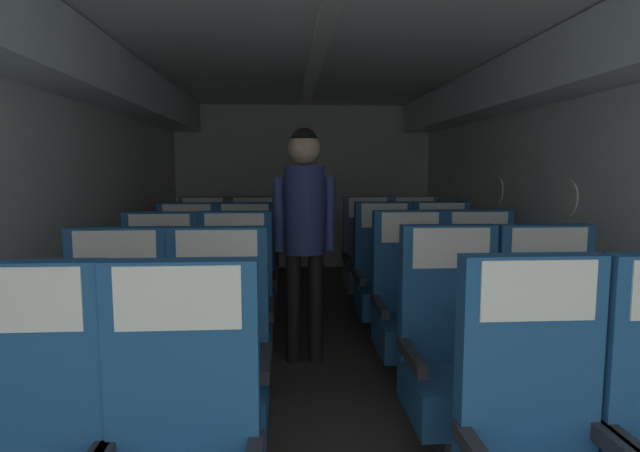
# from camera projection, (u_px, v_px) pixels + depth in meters

# --- Properties ---
(ground) EXTENTS (3.76, 7.67, 0.02)m
(ground) POSITION_uv_depth(u_px,v_px,m) (322.00, 367.00, 3.65)
(ground) COLOR #3D3833
(fuselage_shell) EXTENTS (3.64, 7.32, 2.30)m
(fuselage_shell) POSITION_uv_depth(u_px,v_px,m) (319.00, 129.00, 3.73)
(fuselage_shell) COLOR silver
(fuselage_shell) RESTS_ON ground
(seat_b_left_window) EXTENTS (0.51, 0.50, 1.11)m
(seat_b_left_window) POSITION_uv_depth(u_px,v_px,m) (114.00, 369.00, 2.40)
(seat_b_left_window) COLOR #38383D
(seat_b_left_window) RESTS_ON ground
(seat_b_left_aisle) EXTENTS (0.51, 0.50, 1.11)m
(seat_b_left_aisle) POSITION_uv_depth(u_px,v_px,m) (217.00, 367.00, 2.42)
(seat_b_left_aisle) COLOR #38383D
(seat_b_left_aisle) RESTS_ON ground
(seat_b_right_aisle) EXTENTS (0.51, 0.50, 1.11)m
(seat_b_right_aisle) POSITION_uv_depth(u_px,v_px,m) (553.00, 359.00, 2.53)
(seat_b_right_aisle) COLOR #38383D
(seat_b_right_aisle) RESTS_ON ground
(seat_b_right_window) EXTENTS (0.51, 0.50, 1.11)m
(seat_b_right_window) POSITION_uv_depth(u_px,v_px,m) (454.00, 360.00, 2.51)
(seat_b_right_window) COLOR #38383D
(seat_b_right_window) RESTS_ON ground
(seat_c_left_window) EXTENTS (0.51, 0.50, 1.11)m
(seat_c_left_window) POSITION_uv_depth(u_px,v_px,m) (159.00, 316.00, 3.27)
(seat_c_left_window) COLOR #38383D
(seat_c_left_window) RESTS_ON ground
(seat_c_left_aisle) EXTENTS (0.51, 0.50, 1.11)m
(seat_c_left_aisle) POSITION_uv_depth(u_px,v_px,m) (235.00, 313.00, 3.32)
(seat_c_left_aisle) COLOR #38383D
(seat_c_left_aisle) RESTS_ON ground
(seat_c_right_aisle) EXTENTS (0.51, 0.50, 1.11)m
(seat_c_right_aisle) POSITION_uv_depth(u_px,v_px,m) (482.00, 309.00, 3.42)
(seat_c_right_aisle) COLOR #38383D
(seat_c_right_aisle) RESTS_ON ground
(seat_c_right_window) EXTENTS (0.51, 0.50, 1.11)m
(seat_c_right_window) POSITION_uv_depth(u_px,v_px,m) (412.00, 310.00, 3.39)
(seat_c_right_window) COLOR #38383D
(seat_c_right_window) RESTS_ON ground
(seat_d_left_window) EXTENTS (0.51, 0.50, 1.11)m
(seat_d_left_window) POSITION_uv_depth(u_px,v_px,m) (187.00, 284.00, 4.14)
(seat_d_left_window) COLOR #38383D
(seat_d_left_window) RESTS_ON ground
(seat_d_left_aisle) EXTENTS (0.51, 0.50, 1.11)m
(seat_d_left_aisle) POSITION_uv_depth(u_px,v_px,m) (245.00, 283.00, 4.18)
(seat_d_left_aisle) COLOR #38383D
(seat_d_left_aisle) RESTS_ON ground
(seat_d_right_aisle) EXTENTS (0.51, 0.50, 1.11)m
(seat_d_right_aisle) POSITION_uv_depth(u_px,v_px,m) (443.00, 280.00, 4.29)
(seat_d_right_aisle) COLOR #38383D
(seat_d_right_aisle) RESTS_ON ground
(seat_d_right_window) EXTENTS (0.51, 0.50, 1.11)m
(seat_d_right_window) POSITION_uv_depth(u_px,v_px,m) (386.00, 281.00, 4.25)
(seat_d_right_window) COLOR #38383D
(seat_d_right_window) RESTS_ON ground
(seat_e_left_window) EXTENTS (0.51, 0.50, 1.11)m
(seat_e_left_window) POSITION_uv_depth(u_px,v_px,m) (203.00, 264.00, 5.02)
(seat_e_left_window) COLOR #38383D
(seat_e_left_window) RESTS_ON ground
(seat_e_left_aisle) EXTENTS (0.51, 0.50, 1.11)m
(seat_e_left_aisle) POSITION_uv_depth(u_px,v_px,m) (253.00, 263.00, 5.07)
(seat_e_left_aisle) COLOR #38383D
(seat_e_left_aisle) RESTS_ON ground
(seat_e_right_aisle) EXTENTS (0.51, 0.50, 1.11)m
(seat_e_right_aisle) POSITION_uv_depth(u_px,v_px,m) (416.00, 261.00, 5.15)
(seat_e_right_aisle) COLOR #38383D
(seat_e_right_aisle) RESTS_ON ground
(seat_e_right_window) EXTENTS (0.51, 0.50, 1.11)m
(seat_e_right_window) POSITION_uv_depth(u_px,v_px,m) (369.00, 262.00, 5.13)
(seat_e_right_window) COLOR #38383D
(seat_e_right_window) RESTS_ON ground
(flight_attendant) EXTENTS (0.43, 0.28, 1.67)m
(flight_attendant) POSITION_uv_depth(u_px,v_px,m) (304.00, 219.00, 3.62)
(flight_attendant) COLOR black
(flight_attendant) RESTS_ON ground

